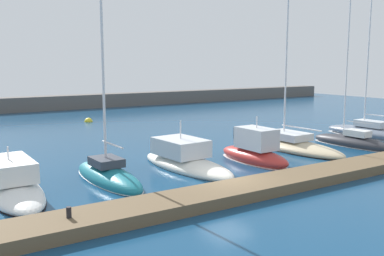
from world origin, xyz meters
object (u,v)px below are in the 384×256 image
Objects in this scene: sailboat_charcoal_eighth at (352,142)px; dock_bollard at (69,212)px; sailboat_sand_seventh at (289,145)px; mooring_buoy_yellow at (89,122)px; motorboat_white_third at (10,185)px; sailboat_slate_ninth at (371,132)px; motorboat_ivory_fifth at (185,160)px; sailboat_teal_fourth at (108,175)px; motorboat_red_sixth at (254,151)px.

sailboat_charcoal_eighth is 24.69m from dock_bollard.
sailboat_sand_seventh is 24.55m from mooring_buoy_yellow.
motorboat_white_third is 20.14m from sailboat_sand_seventh.
sailboat_slate_ninth is 44.14× the size of dock_bollard.
sailboat_slate_ninth reaches higher than sailboat_sand_seventh.
motorboat_ivory_fifth is 0.44× the size of sailboat_slate_ninth.
sailboat_charcoal_eighth is at bearing -94.97° from sailboat_teal_fourth.
sailboat_slate_ninth reaches higher than sailboat_charcoal_eighth.
mooring_buoy_yellow is (-7.88, 23.25, -0.29)m from sailboat_sand_seventh.
sailboat_slate_ninth is at bearing -74.74° from sailboat_charcoal_eighth.
sailboat_charcoal_eighth is at bearing 107.78° from sailboat_slate_ninth.
motorboat_white_third is 5.06m from sailboat_teal_fourth.
sailboat_sand_seventh is (15.10, 1.14, -0.03)m from sailboat_teal_fourth.
sailboat_sand_seventh is 5.33m from sailboat_charcoal_eighth.
motorboat_white_third is at bearing -117.23° from mooring_buoy_yellow.
sailboat_sand_seventh is at bearing 64.78° from sailboat_charcoal_eighth.
sailboat_charcoal_eighth is (25.11, -1.37, -0.04)m from motorboat_white_third.
sailboat_sand_seventh reaches higher than motorboat_white_third.
motorboat_white_third is 0.52× the size of sailboat_sand_seventh.
sailboat_sand_seventh is 19.03× the size of mooring_buoy_yellow.
sailboat_charcoal_eighth reaches higher than motorboat_red_sixth.
motorboat_ivory_fifth is at bearing -88.88° from sailboat_teal_fourth.
sailboat_sand_seventh reaches higher than sailboat_teal_fourth.
sailboat_sand_seventh is 1.38× the size of sailboat_charcoal_eighth.
motorboat_red_sixth is 6.82× the size of mooring_buoy_yellow.
sailboat_sand_seventh is 38.93× the size of dock_bollard.
sailboat_sand_seventh is (20.13, 0.55, -0.10)m from motorboat_white_third.
sailboat_charcoal_eighth is at bearing -98.94° from motorboat_ivory_fifth.
sailboat_teal_fourth is 5.24m from motorboat_ivory_fifth.
dock_bollard is at bearing -172.65° from motorboat_white_third.
mooring_buoy_yellow is at bearing 69.83° from dock_bollard.
motorboat_ivory_fifth is at bearing 92.60° from sailboat_sand_seventh.
sailboat_teal_fourth is 17.37× the size of mooring_buoy_yellow.
motorboat_red_sixth reaches higher than dock_bollard.
sailboat_teal_fourth is at bearing 83.64° from sailboat_charcoal_eighth.
sailboat_slate_ninth is at bearing -52.85° from mooring_buoy_yellow.
sailboat_slate_ninth is (30.01, 0.36, 0.07)m from motorboat_white_third.
sailboat_slate_ninth is (19.76, 0.60, -0.01)m from motorboat_ivory_fifth.
motorboat_white_third is 10.25m from motorboat_ivory_fifth.
sailboat_teal_fourth is 7.37m from dock_bollard.
sailboat_slate_ninth is 29.41m from mooring_buoy_yellow.
motorboat_ivory_fifth reaches higher than mooring_buoy_yellow.
sailboat_teal_fourth reaches higher than motorboat_red_sixth.
sailboat_teal_fourth is 0.91× the size of sailboat_sand_seventh.
motorboat_white_third is at bearing 82.73° from sailboat_charcoal_eighth.
motorboat_white_third reaches higher than dock_bollard.
motorboat_red_sixth is 25.38m from mooring_buoy_yellow.
motorboat_red_sixth is 0.32× the size of sailboat_slate_ninth.
motorboat_red_sixth is at bearing 20.99° from dock_bollard.
motorboat_red_sixth is at bearing -108.80° from motorboat_ivory_fifth.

